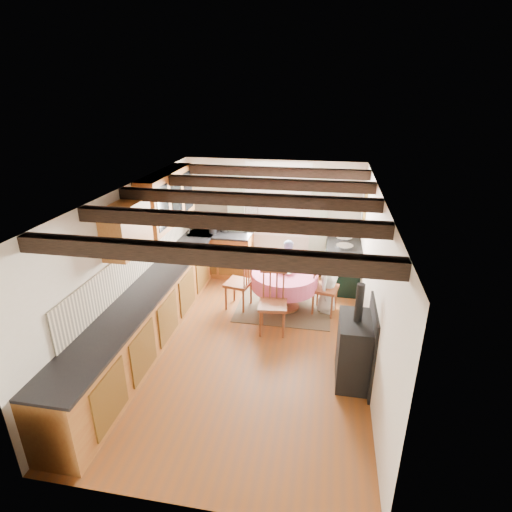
% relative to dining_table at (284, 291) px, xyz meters
% --- Properties ---
extents(floor, '(3.60, 5.50, 0.00)m').
position_rel_dining_table_xyz_m(floor, '(-0.44, -1.20, -0.35)').
color(floor, brown).
rests_on(floor, ground).
extents(ceiling, '(3.60, 5.50, 0.00)m').
position_rel_dining_table_xyz_m(ceiling, '(-0.44, -1.20, 2.05)').
color(ceiling, white).
rests_on(ceiling, ground).
extents(wall_back, '(3.60, 0.00, 2.40)m').
position_rel_dining_table_xyz_m(wall_back, '(-0.44, 1.55, 0.85)').
color(wall_back, silver).
rests_on(wall_back, ground).
extents(wall_front, '(3.60, 0.00, 2.40)m').
position_rel_dining_table_xyz_m(wall_front, '(-0.44, -3.95, 0.85)').
color(wall_front, silver).
rests_on(wall_front, ground).
extents(wall_left, '(0.00, 5.50, 2.40)m').
position_rel_dining_table_xyz_m(wall_left, '(-2.24, -1.20, 0.85)').
color(wall_left, silver).
rests_on(wall_left, ground).
extents(wall_right, '(0.00, 5.50, 2.40)m').
position_rel_dining_table_xyz_m(wall_right, '(1.36, -1.20, 0.85)').
color(wall_right, silver).
rests_on(wall_right, ground).
extents(beam_a, '(3.60, 0.16, 0.16)m').
position_rel_dining_table_xyz_m(beam_a, '(-0.44, -3.20, 1.96)').
color(beam_a, black).
rests_on(beam_a, ceiling).
extents(beam_b, '(3.60, 0.16, 0.16)m').
position_rel_dining_table_xyz_m(beam_b, '(-0.44, -2.20, 1.96)').
color(beam_b, black).
rests_on(beam_b, ceiling).
extents(beam_c, '(3.60, 0.16, 0.16)m').
position_rel_dining_table_xyz_m(beam_c, '(-0.44, -1.20, 1.96)').
color(beam_c, black).
rests_on(beam_c, ceiling).
extents(beam_d, '(3.60, 0.16, 0.16)m').
position_rel_dining_table_xyz_m(beam_d, '(-0.44, -0.20, 1.96)').
color(beam_d, black).
rests_on(beam_d, ceiling).
extents(beam_e, '(3.60, 0.16, 0.16)m').
position_rel_dining_table_xyz_m(beam_e, '(-0.44, 0.80, 1.96)').
color(beam_e, black).
rests_on(beam_e, ceiling).
extents(splash_left, '(0.02, 4.50, 0.55)m').
position_rel_dining_table_xyz_m(splash_left, '(-2.22, -0.90, 0.85)').
color(splash_left, beige).
rests_on(splash_left, wall_left).
extents(splash_back, '(1.40, 0.02, 0.55)m').
position_rel_dining_table_xyz_m(splash_back, '(-1.44, 1.53, 0.85)').
color(splash_back, beige).
rests_on(splash_back, wall_back).
extents(base_cabinet_left, '(0.60, 5.30, 0.88)m').
position_rel_dining_table_xyz_m(base_cabinet_left, '(-1.94, -1.20, 0.09)').
color(base_cabinet_left, '#9B672B').
rests_on(base_cabinet_left, floor).
extents(base_cabinet_back, '(1.30, 0.60, 0.88)m').
position_rel_dining_table_xyz_m(base_cabinet_back, '(-1.49, 1.25, 0.09)').
color(base_cabinet_back, '#9B672B').
rests_on(base_cabinet_back, floor).
extents(worktop_left, '(0.64, 5.30, 0.04)m').
position_rel_dining_table_xyz_m(worktop_left, '(-1.92, -1.20, 0.55)').
color(worktop_left, black).
rests_on(worktop_left, base_cabinet_left).
extents(worktop_back, '(1.30, 0.64, 0.04)m').
position_rel_dining_table_xyz_m(worktop_back, '(-1.49, 1.23, 0.55)').
color(worktop_back, black).
rests_on(worktop_back, base_cabinet_back).
extents(wall_cabinet_glass, '(0.34, 1.80, 0.90)m').
position_rel_dining_table_xyz_m(wall_cabinet_glass, '(-2.07, 0.00, 1.60)').
color(wall_cabinet_glass, '#9B672B').
rests_on(wall_cabinet_glass, wall_left).
extents(wall_cabinet_solid, '(0.34, 0.90, 0.70)m').
position_rel_dining_table_xyz_m(wall_cabinet_solid, '(-2.07, -1.50, 1.55)').
color(wall_cabinet_solid, '#9B672B').
rests_on(wall_cabinet_solid, wall_left).
extents(window_frame, '(1.34, 0.03, 1.54)m').
position_rel_dining_table_xyz_m(window_frame, '(-0.34, 1.54, 1.25)').
color(window_frame, white).
rests_on(window_frame, wall_back).
extents(window_pane, '(1.20, 0.01, 1.40)m').
position_rel_dining_table_xyz_m(window_pane, '(-0.34, 1.54, 1.25)').
color(window_pane, white).
rests_on(window_pane, wall_back).
extents(curtain_left, '(0.35, 0.10, 2.10)m').
position_rel_dining_table_xyz_m(curtain_left, '(-1.19, 1.45, 0.75)').
color(curtain_left, beige).
rests_on(curtain_left, wall_back).
extents(curtain_right, '(0.35, 0.10, 2.10)m').
position_rel_dining_table_xyz_m(curtain_right, '(0.51, 1.45, 0.75)').
color(curtain_right, beige).
rests_on(curtain_right, wall_back).
extents(curtain_rod, '(2.00, 0.03, 0.03)m').
position_rel_dining_table_xyz_m(curtain_rod, '(-0.34, 1.45, 1.85)').
color(curtain_rod, black).
rests_on(curtain_rod, wall_back).
extents(wall_picture, '(0.04, 0.50, 0.60)m').
position_rel_dining_table_xyz_m(wall_picture, '(1.33, 1.10, 1.35)').
color(wall_picture, gold).
rests_on(wall_picture, wall_right).
extents(wall_plate, '(0.30, 0.02, 0.30)m').
position_rel_dining_table_xyz_m(wall_plate, '(0.61, 1.52, 1.35)').
color(wall_plate, silver).
rests_on(wall_plate, wall_back).
extents(rug, '(1.68, 1.31, 0.01)m').
position_rel_dining_table_xyz_m(rug, '(0.00, 0.00, -0.34)').
color(rug, brown).
rests_on(rug, floor).
extents(dining_table, '(1.16, 1.16, 0.70)m').
position_rel_dining_table_xyz_m(dining_table, '(0.00, 0.00, 0.00)').
color(dining_table, '#E3497E').
rests_on(dining_table, floor).
extents(chair_near, '(0.49, 0.51, 1.05)m').
position_rel_dining_table_xyz_m(chair_near, '(-0.10, -0.80, 0.18)').
color(chair_near, brown).
rests_on(chair_near, floor).
extents(chair_left, '(0.54, 0.52, 1.04)m').
position_rel_dining_table_xyz_m(chair_left, '(-0.82, -0.10, 0.17)').
color(chair_left, brown).
rests_on(chair_left, floor).
extents(chair_right, '(0.53, 0.52, 1.01)m').
position_rel_dining_table_xyz_m(chair_right, '(0.72, -0.02, 0.16)').
color(chair_right, brown).
rests_on(chair_right, floor).
extents(aga_range, '(0.66, 1.02, 0.94)m').
position_rel_dining_table_xyz_m(aga_range, '(1.03, 1.07, 0.12)').
color(aga_range, black).
rests_on(aga_range, floor).
extents(cast_iron_stove, '(0.44, 0.73, 1.46)m').
position_rel_dining_table_xyz_m(cast_iron_stove, '(1.14, -1.78, 0.38)').
color(cast_iron_stove, black).
rests_on(cast_iron_stove, floor).
extents(child_far, '(0.44, 0.33, 1.10)m').
position_rel_dining_table_xyz_m(child_far, '(-0.01, 0.60, 0.20)').
color(child_far, '#434F6E').
rests_on(child_far, floor).
extents(child_right, '(0.47, 0.58, 1.03)m').
position_rel_dining_table_xyz_m(child_right, '(0.76, 0.03, 0.16)').
color(child_right, silver).
rests_on(child_right, floor).
extents(bowl_a, '(0.28, 0.28, 0.05)m').
position_rel_dining_table_xyz_m(bowl_a, '(0.06, -0.03, 0.38)').
color(bowl_a, silver).
rests_on(bowl_a, dining_table).
extents(bowl_b, '(0.25, 0.25, 0.06)m').
position_rel_dining_table_xyz_m(bowl_b, '(-0.04, -0.02, 0.38)').
color(bowl_b, silver).
rests_on(bowl_b, dining_table).
extents(cup, '(0.10, 0.10, 0.09)m').
position_rel_dining_table_xyz_m(cup, '(0.17, 0.09, 0.40)').
color(cup, silver).
rests_on(cup, dining_table).
extents(canister_tall, '(0.15, 0.15, 0.26)m').
position_rel_dining_table_xyz_m(canister_tall, '(-1.64, 1.20, 0.70)').
color(canister_tall, '#262628').
rests_on(canister_tall, worktop_back).
extents(canister_wide, '(0.18, 0.18, 0.20)m').
position_rel_dining_table_xyz_m(canister_wide, '(-1.45, 1.37, 0.67)').
color(canister_wide, '#262628').
rests_on(canister_wide, worktop_back).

